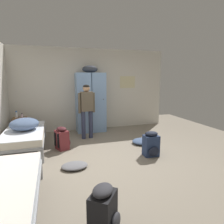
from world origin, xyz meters
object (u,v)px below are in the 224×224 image
(clothes_pile_grey, at_px, (75,166))
(clothes_pile_denim, at_px, (143,141))
(shelf_unit, at_px, (20,125))
(lotion_bottle, at_px, (22,116))
(backpack_maroon, at_px, (62,139))
(bed_left_rear, at_px, (25,134))
(locker_bank, at_px, (91,101))
(person_traveler, at_px, (87,106))
(backpack_navy, at_px, (151,144))
(backpack_black, at_px, (104,210))
(water_bottle, at_px, (16,115))
(bedding_heap, at_px, (24,124))

(clothes_pile_grey, height_order, clothes_pile_denim, clothes_pile_denim)
(clothes_pile_grey, bearing_deg, shelf_unit, 117.03)
(lotion_bottle, bearing_deg, backpack_maroon, -52.25)
(bed_left_rear, height_order, backpack_maroon, backpack_maroon)
(locker_bank, xyz_separation_m, shelf_unit, (-2.08, -0.02, -0.62))
(shelf_unit, height_order, clothes_pile_denim, shelf_unit)
(person_traveler, distance_m, clothes_pile_grey, 2.05)
(backpack_maroon, distance_m, backpack_navy, 2.10)
(bed_left_rear, bearing_deg, lotion_bottle, 99.21)
(shelf_unit, distance_m, person_traveler, 2.04)
(shelf_unit, relative_size, backpack_maroon, 1.04)
(bed_left_rear, relative_size, backpack_navy, 3.45)
(locker_bank, xyz_separation_m, lotion_bottle, (-2.01, -0.06, -0.34))
(shelf_unit, bearing_deg, clothes_pile_denim, -26.72)
(lotion_bottle, relative_size, backpack_black, 0.25)
(shelf_unit, xyz_separation_m, backpack_navy, (2.94, -2.38, -0.09))
(person_traveler, relative_size, water_bottle, 7.72)
(lotion_bottle, distance_m, backpack_navy, 3.72)
(locker_bank, xyz_separation_m, clothes_pile_grey, (-0.81, -2.49, -0.93))
(shelf_unit, bearing_deg, clothes_pile_grey, -62.97)
(person_traveler, bearing_deg, lotion_bottle, 159.24)
(bedding_heap, bearing_deg, bed_left_rear, -124.86)
(shelf_unit, xyz_separation_m, clothes_pile_denim, (3.15, -1.58, -0.29))
(locker_bank, distance_m, water_bottle, 2.18)
(bedding_heap, bearing_deg, backpack_maroon, -15.88)
(shelf_unit, relative_size, water_bottle, 2.90)
(shelf_unit, relative_size, lotion_bottle, 4.22)
(bedding_heap, bearing_deg, clothes_pile_grey, -53.26)
(bed_left_rear, height_order, lotion_bottle, lotion_bottle)
(backpack_maroon, xyz_separation_m, clothes_pile_grey, (0.16, -1.10, -0.22))
(shelf_unit, xyz_separation_m, bed_left_rear, (0.25, -1.15, 0.04))
(person_traveler, distance_m, backpack_navy, 2.12)
(lotion_bottle, bearing_deg, water_bottle, 158.20)
(shelf_unit, bearing_deg, backpack_black, -71.39)
(locker_bank, relative_size, backpack_maroon, 3.76)
(locker_bank, bearing_deg, clothes_pile_denim, -56.21)
(bed_left_rear, relative_size, bedding_heap, 2.56)
(bed_left_rear, bearing_deg, clothes_pile_grey, -52.62)
(bed_left_rear, height_order, clothes_pile_grey, bed_left_rear)
(locker_bank, relative_size, lotion_bottle, 15.34)
(backpack_maroon, bearing_deg, shelf_unit, 128.76)
(locker_bank, height_order, water_bottle, locker_bank)
(shelf_unit, height_order, water_bottle, water_bottle)
(bedding_heap, xyz_separation_m, backpack_maroon, (0.84, -0.24, -0.37))
(bedding_heap, bearing_deg, locker_bank, 32.36)
(backpack_maroon, bearing_deg, bed_left_rear, 165.32)
(bedding_heap, height_order, clothes_pile_denim, bedding_heap)
(clothes_pile_denim, bearing_deg, water_bottle, 153.57)
(person_traveler, height_order, backpack_maroon, person_traveler)
(bedding_heap, relative_size, water_bottle, 3.78)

